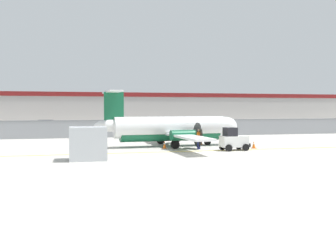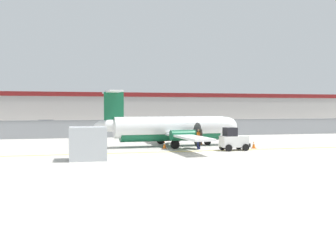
# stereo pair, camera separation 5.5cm
# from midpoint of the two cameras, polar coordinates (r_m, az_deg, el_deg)

# --- Properties ---
(ground_plane) EXTENTS (140.00, 140.00, 0.01)m
(ground_plane) POSITION_cam_midpoint_polar(r_m,az_deg,el_deg) (30.29, 4.94, -3.81)
(ground_plane) COLOR #BCB7AD
(perimeter_fence) EXTENTS (98.00, 0.10, 2.10)m
(perimeter_fence) POSITION_cam_midpoint_polar(r_m,az_deg,el_deg) (45.62, -1.41, -0.23)
(perimeter_fence) COLOR gray
(perimeter_fence) RESTS_ON ground
(parking_lot_strip) EXTENTS (98.00, 17.00, 0.12)m
(parking_lot_strip) POSITION_cam_midpoint_polar(r_m,az_deg,el_deg) (56.96, -3.83, -0.73)
(parking_lot_strip) COLOR #38383A
(parking_lot_strip) RESTS_ON ground
(background_building) EXTENTS (91.00, 8.10, 6.50)m
(background_building) POSITION_cam_midpoint_polar(r_m,az_deg,el_deg) (75.15, -6.20, 2.51)
(background_building) COLOR #BCB7B2
(background_building) RESTS_ON ground
(commuter_airplane) EXTENTS (13.47, 16.07, 4.92)m
(commuter_airplane) POSITION_cam_midpoint_polar(r_m,az_deg,el_deg) (33.85, 0.82, -0.40)
(commuter_airplane) COLOR white
(commuter_airplane) RESTS_ON ground
(baggage_tug) EXTENTS (2.39, 1.49, 1.88)m
(baggage_tug) POSITION_cam_midpoint_polar(r_m,az_deg,el_deg) (30.99, 9.97, -2.11)
(baggage_tug) COLOR silver
(baggage_tug) RESTS_ON ground
(ground_crew_worker) EXTENTS (0.49, 0.48, 1.70)m
(ground_crew_worker) POSITION_cam_midpoint_polar(r_m,az_deg,el_deg) (31.55, 4.75, -1.82)
(ground_crew_worker) COLOR #191E4C
(ground_crew_worker) RESTS_ON ground
(cargo_container) EXTENTS (2.44, 2.01, 2.20)m
(cargo_container) POSITION_cam_midpoint_polar(r_m,az_deg,el_deg) (25.41, -12.06, -2.61)
(cargo_container) COLOR #B7BCC1
(cargo_container) RESTS_ON ground
(traffic_cone_near_left) EXTENTS (0.36, 0.36, 0.64)m
(traffic_cone_near_left) POSITION_cam_midpoint_polar(r_m,az_deg,el_deg) (33.03, 12.98, -2.79)
(traffic_cone_near_left) COLOR orange
(traffic_cone_near_left) RESTS_ON ground
(traffic_cone_near_right) EXTENTS (0.36, 0.36, 0.64)m
(traffic_cone_near_right) POSITION_cam_midpoint_polar(r_m,az_deg,el_deg) (35.61, 5.07, -2.34)
(traffic_cone_near_right) COLOR orange
(traffic_cone_near_right) RESTS_ON ground
(traffic_cone_far_left) EXTENTS (0.36, 0.36, 0.64)m
(traffic_cone_far_left) POSITION_cam_midpoint_polar(r_m,az_deg,el_deg) (32.04, -0.48, -2.89)
(traffic_cone_far_left) COLOR orange
(traffic_cone_far_left) RESTS_ON ground
(traffic_cone_far_right) EXTENTS (0.36, 0.36, 0.64)m
(traffic_cone_far_right) POSITION_cam_midpoint_polar(r_m,az_deg,el_deg) (32.80, -11.29, -2.81)
(traffic_cone_far_right) COLOR orange
(traffic_cone_far_right) RESTS_ON ground
(parked_car_0) EXTENTS (4.21, 2.02, 1.58)m
(parked_car_0) POSITION_cam_midpoint_polar(r_m,az_deg,el_deg) (60.64, -18.17, 0.14)
(parked_car_0) COLOR red
(parked_car_0) RESTS_ON parking_lot_strip
(parked_car_1) EXTENTS (4.37, 2.40, 1.58)m
(parked_car_1) POSITION_cam_midpoint_polar(r_m,az_deg,el_deg) (50.99, -11.20, -0.23)
(parked_car_1) COLOR red
(parked_car_1) RESTS_ON parking_lot_strip
(parked_car_2) EXTENTS (4.31, 2.23, 1.58)m
(parked_car_2) POSITION_cam_midpoint_polar(r_m,az_deg,el_deg) (51.10, -3.63, -0.18)
(parked_car_2) COLOR red
(parked_car_2) RESTS_ON parking_lot_strip
(parked_car_3) EXTENTS (4.35, 2.32, 1.58)m
(parked_car_3) POSITION_cam_midpoint_polar(r_m,az_deg,el_deg) (61.79, 0.96, 0.31)
(parked_car_3) COLOR slate
(parked_car_3) RESTS_ON parking_lot_strip
(parked_car_4) EXTENTS (4.38, 2.40, 1.58)m
(parked_car_4) POSITION_cam_midpoint_polar(r_m,az_deg,el_deg) (54.68, 10.66, -0.04)
(parked_car_4) COLOR gray
(parked_car_4) RESTS_ON parking_lot_strip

